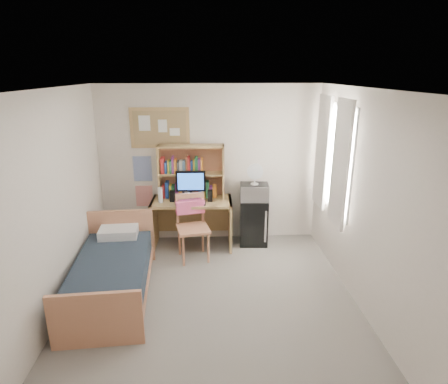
{
  "coord_description": "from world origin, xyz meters",
  "views": [
    {
      "loc": [
        -0.06,
        -3.93,
        2.77
      ],
      "look_at": [
        0.2,
        1.2,
        1.11
      ],
      "focal_mm": 30.0,
      "sensor_mm": 36.0,
      "label": 1
    }
  ],
  "objects_px": {
    "monitor": "(191,187)",
    "speaker_right": "(210,196)",
    "speaker_left": "(172,196)",
    "bed": "(112,279)",
    "desk_fan": "(255,175)",
    "desk_chair": "(193,228)",
    "mini_fridge": "(253,221)",
    "microwave": "(254,192)",
    "desk": "(192,223)",
    "bulletin_board": "(160,128)"
  },
  "relations": [
    {
      "from": "desk_chair",
      "to": "desk_fan",
      "type": "bearing_deg",
      "value": 15.01
    },
    {
      "from": "desk_chair",
      "to": "mini_fridge",
      "type": "bearing_deg",
      "value": 15.88
    },
    {
      "from": "bulletin_board",
      "to": "microwave",
      "type": "xyz_separation_m",
      "value": [
        1.5,
        -0.26,
        -1.01
      ]
    },
    {
      "from": "desk_chair",
      "to": "bulletin_board",
      "type": "bearing_deg",
      "value": 111.0
    },
    {
      "from": "speaker_left",
      "to": "desk_chair",
      "type": "bearing_deg",
      "value": -48.81
    },
    {
      "from": "bulletin_board",
      "to": "desk_fan",
      "type": "height_order",
      "value": "bulletin_board"
    },
    {
      "from": "desk_chair",
      "to": "speaker_left",
      "type": "xyz_separation_m",
      "value": [
        -0.33,
        0.4,
        0.38
      ]
    },
    {
      "from": "mini_fridge",
      "to": "speaker_left",
      "type": "distance_m",
      "value": 1.42
    },
    {
      "from": "bed",
      "to": "desk_fan",
      "type": "height_order",
      "value": "desk_fan"
    },
    {
      "from": "desk",
      "to": "desk_chair",
      "type": "distance_m",
      "value": 0.47
    },
    {
      "from": "mini_fridge",
      "to": "bed",
      "type": "bearing_deg",
      "value": -139.17
    },
    {
      "from": "monitor",
      "to": "speaker_left",
      "type": "distance_m",
      "value": 0.34
    },
    {
      "from": "bulletin_board",
      "to": "speaker_right",
      "type": "height_order",
      "value": "bulletin_board"
    },
    {
      "from": "mini_fridge",
      "to": "monitor",
      "type": "xyz_separation_m",
      "value": [
        -1.02,
        -0.14,
        0.66
      ]
    },
    {
      "from": "bulletin_board",
      "to": "desk",
      "type": "distance_m",
      "value": 1.63
    },
    {
      "from": "mini_fridge",
      "to": "monitor",
      "type": "relative_size",
      "value": 1.57
    },
    {
      "from": "desk_chair",
      "to": "mini_fridge",
      "type": "distance_m",
      "value": 1.13
    },
    {
      "from": "mini_fridge",
      "to": "microwave",
      "type": "bearing_deg",
      "value": -90.0
    },
    {
      "from": "bulletin_board",
      "to": "monitor",
      "type": "xyz_separation_m",
      "value": [
        0.48,
        -0.39,
        -0.87
      ]
    },
    {
      "from": "desk",
      "to": "microwave",
      "type": "distance_m",
      "value": 1.14
    },
    {
      "from": "bulletin_board",
      "to": "bed",
      "type": "bearing_deg",
      "value": -105.97
    },
    {
      "from": "mini_fridge",
      "to": "bed",
      "type": "distance_m",
      "value": 2.51
    },
    {
      "from": "speaker_left",
      "to": "speaker_right",
      "type": "bearing_deg",
      "value": -0.0
    },
    {
      "from": "speaker_left",
      "to": "desk_fan",
      "type": "distance_m",
      "value": 1.36
    },
    {
      "from": "monitor",
      "to": "desk",
      "type": "bearing_deg",
      "value": 90.0
    },
    {
      "from": "bed",
      "to": "desk_chair",
      "type": "bearing_deg",
      "value": 39.95
    },
    {
      "from": "bed",
      "to": "microwave",
      "type": "distance_m",
      "value": 2.58
    },
    {
      "from": "bed",
      "to": "monitor",
      "type": "bearing_deg",
      "value": 50.45
    },
    {
      "from": "desk_chair",
      "to": "desk_fan",
      "type": "xyz_separation_m",
      "value": [
        0.99,
        0.51,
        0.68
      ]
    },
    {
      "from": "bulletin_board",
      "to": "microwave",
      "type": "bearing_deg",
      "value": -9.96
    },
    {
      "from": "speaker_right",
      "to": "microwave",
      "type": "relative_size",
      "value": 0.41
    },
    {
      "from": "desk",
      "to": "desk_chair",
      "type": "height_order",
      "value": "desk_chair"
    },
    {
      "from": "bed",
      "to": "microwave",
      "type": "xyz_separation_m",
      "value": [
        2.0,
        1.48,
        0.65
      ]
    },
    {
      "from": "monitor",
      "to": "speaker_left",
      "type": "height_order",
      "value": "monitor"
    },
    {
      "from": "speaker_right",
      "to": "microwave",
      "type": "height_order",
      "value": "microwave"
    },
    {
      "from": "desk",
      "to": "microwave",
      "type": "bearing_deg",
      "value": 4.99
    },
    {
      "from": "desk",
      "to": "bulletin_board",
      "type": "bearing_deg",
      "value": 147.58
    },
    {
      "from": "bed",
      "to": "desk_fan",
      "type": "distance_m",
      "value": 2.66
    },
    {
      "from": "desk",
      "to": "bed",
      "type": "height_order",
      "value": "desk"
    },
    {
      "from": "bulletin_board",
      "to": "bed",
      "type": "relative_size",
      "value": 0.51
    },
    {
      "from": "monitor",
      "to": "speaker_right",
      "type": "bearing_deg",
      "value": -0.0
    },
    {
      "from": "desk",
      "to": "speaker_left",
      "type": "height_order",
      "value": "speaker_left"
    },
    {
      "from": "desk_chair",
      "to": "microwave",
      "type": "bearing_deg",
      "value": 15.01
    },
    {
      "from": "desk",
      "to": "speaker_left",
      "type": "xyz_separation_m",
      "value": [
        -0.3,
        -0.05,
        0.49
      ]
    },
    {
      "from": "speaker_right",
      "to": "microwave",
      "type": "xyz_separation_m",
      "value": [
        0.72,
        0.13,
        0.01
      ]
    },
    {
      "from": "desk_chair",
      "to": "speaker_left",
      "type": "relative_size",
      "value": 5.75
    },
    {
      "from": "bulletin_board",
      "to": "monitor",
      "type": "relative_size",
      "value": 1.91
    },
    {
      "from": "bed",
      "to": "speaker_right",
      "type": "bearing_deg",
      "value": 42.81
    },
    {
      "from": "mini_fridge",
      "to": "speaker_right",
      "type": "xyz_separation_m",
      "value": [
        -0.72,
        -0.15,
        0.51
      ]
    },
    {
      "from": "monitor",
      "to": "speaker_right",
      "type": "height_order",
      "value": "monitor"
    }
  ]
}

